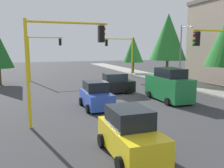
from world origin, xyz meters
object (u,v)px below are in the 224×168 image
at_px(delivery_van_green, 169,86).
at_px(car_blue, 96,96).
at_px(car_black, 113,84).
at_px(traffic_signal_near_right, 60,52).
at_px(tree_roadside_mid, 168,37).
at_px(traffic_signal_near_left, 223,53).
at_px(traffic_signal_far_left, 121,50).
at_px(traffic_signal_far_right, 42,50).
at_px(tree_roadside_far, 133,50).
at_px(car_yellow, 130,134).
at_px(street_lamp_curbside, 183,49).

relative_size(delivery_van_green, car_blue, 1.26).
bearing_deg(delivery_van_green, car_black, -143.75).
distance_m(traffic_signal_near_right, tree_roadside_mid, 21.13).
bearing_deg(delivery_van_green, traffic_signal_near_left, 31.91).
height_order(traffic_signal_far_left, delivery_van_green, traffic_signal_far_left).
relative_size(traffic_signal_near_right, car_black, 1.43).
relative_size(traffic_signal_near_right, delivery_van_green, 1.24).
distance_m(traffic_signal_far_right, traffic_signal_far_left, 11.48).
relative_size(traffic_signal_far_right, traffic_signal_near_left, 1.04).
height_order(tree_roadside_far, delivery_van_green, tree_roadside_far).
height_order(traffic_signal_far_right, delivery_van_green, traffic_signal_far_right).
distance_m(traffic_signal_near_right, car_black, 10.51).
bearing_deg(traffic_signal_far_left, car_yellow, -20.54).
relative_size(traffic_signal_near_right, street_lamp_curbside, 0.85).
height_order(traffic_signal_near_right, tree_roadside_mid, tree_roadside_mid).
distance_m(tree_roadside_mid, tree_roadside_far, 10.16).
distance_m(traffic_signal_near_left, car_yellow, 10.96).
distance_m(traffic_signal_far_left, tree_roadside_far, 5.49).
relative_size(traffic_signal_far_right, car_blue, 1.58).
bearing_deg(traffic_signal_far_right, tree_roadside_far, 104.70).
bearing_deg(tree_roadside_mid, street_lamp_curbside, -10.33).
xyz_separation_m(street_lamp_curbside, car_blue, (6.45, -12.06, -3.45)).
distance_m(street_lamp_curbside, car_blue, 14.10).
distance_m(traffic_signal_far_right, traffic_signal_near_left, 23.05).
height_order(street_lamp_curbside, car_black, street_lamp_curbside).
relative_size(tree_roadside_far, car_blue, 1.68).
distance_m(delivery_van_green, car_black, 5.63).
relative_size(traffic_signal_near_right, car_yellow, 1.58).
bearing_deg(tree_roadside_mid, traffic_signal_near_left, -17.04).
distance_m(traffic_signal_far_left, car_blue, 19.19).
bearing_deg(tree_roadside_mid, traffic_signal_far_right, -110.86).
relative_size(traffic_signal_far_right, car_yellow, 1.59).
distance_m(street_lamp_curbside, tree_roadside_far, 14.39).
height_order(traffic_signal_near_left, tree_roadside_far, tree_roadside_far).
bearing_deg(car_black, tree_roadside_far, 149.91).
bearing_deg(car_black, traffic_signal_near_left, 34.42).
bearing_deg(traffic_signal_far_left, street_lamp_curbside, 18.44).
distance_m(traffic_signal_far_left, street_lamp_curbside, 10.95).
distance_m(traffic_signal_far_right, street_lamp_curbside, 18.20).
relative_size(traffic_signal_near_left, car_black, 1.39).
xyz_separation_m(traffic_signal_near_right, car_black, (-8.00, 5.97, -3.29)).
relative_size(tree_roadside_mid, car_black, 2.15).
distance_m(traffic_signal_far_right, car_black, 13.81).
distance_m(tree_roadside_far, car_yellow, 31.87).
distance_m(car_blue, car_yellow, 8.07).
distance_m(traffic_signal_far_left, car_yellow, 26.76).
relative_size(traffic_signal_near_left, street_lamp_curbside, 0.82).
bearing_deg(traffic_signal_far_right, delivery_van_green, 29.34).
relative_size(tree_roadside_far, car_black, 1.54).
bearing_deg(traffic_signal_far_right, traffic_signal_near_left, 29.80).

